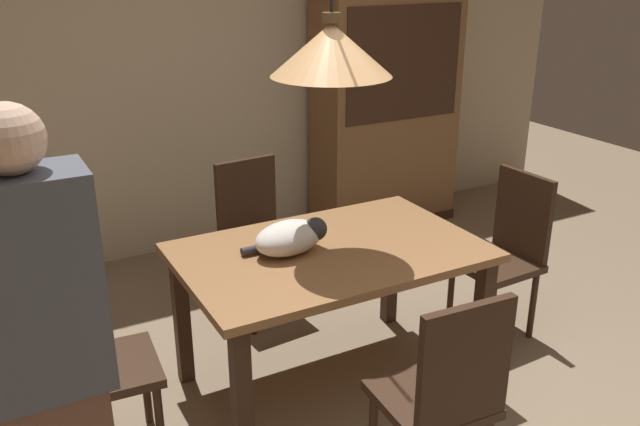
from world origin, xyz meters
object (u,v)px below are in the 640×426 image
person_standing (50,382)px  chair_near_front (444,393)px  dining_table (330,268)px  cat_sleeping (291,237)px  hutch_bookcase (385,114)px  chair_far_back (256,232)px  chair_left_side (86,356)px  chair_right_side (507,248)px  pendant_lamp (331,49)px

person_standing → chair_near_front: bearing=-10.3°
person_standing → dining_table: bearing=26.1°
cat_sleeping → hutch_bookcase: 2.35m
hutch_bookcase → dining_table: bearing=-130.1°
chair_far_back → person_standing: 2.03m
chair_far_back → chair_left_side: (-1.12, -0.87, 0.00)m
chair_right_side → cat_sleeping: bearing=178.0°
chair_far_back → chair_left_side: size_ratio=1.00×
dining_table → cat_sleeping: size_ratio=3.54×
chair_left_side → chair_right_side: same height
chair_left_side → chair_right_side: 2.26m
dining_table → chair_far_back: chair_far_back is taller
pendant_lamp → hutch_bookcase: bearing=49.9°
pendant_lamp → dining_table: bearing=-53.1°
pendant_lamp → person_standing: (-1.31, -0.64, -0.81)m
dining_table → chair_right_side: 1.14m
chair_far_back → chair_right_side: bearing=-37.6°
cat_sleeping → person_standing: (-1.13, -0.69, 0.03)m
chair_right_side → chair_near_front: bearing=-142.1°
chair_near_front → hutch_bookcase: size_ratio=0.50×
chair_far_back → person_standing: size_ratio=0.55×
pendant_lamp → person_standing: pendant_lamp is taller
dining_table → chair_left_side: size_ratio=1.51×
chair_left_side → chair_near_front: size_ratio=1.00×
dining_table → hutch_bookcase: size_ratio=0.76×
dining_table → chair_right_side: (1.13, 0.00, -0.14)m
dining_table → pendant_lamp: (-0.00, 0.00, 1.01)m
chair_right_side → person_standing: (-2.44, -0.65, 0.34)m
pendant_lamp → cat_sleeping: bearing=164.5°
chair_right_side → cat_sleeping: 1.34m
chair_left_side → pendant_lamp: 1.61m
chair_far_back → pendant_lamp: (0.01, -0.88, 1.15)m
chair_right_side → hutch_bookcase: (0.33, 1.73, 0.38)m
chair_near_front → cat_sleeping: (-0.17, 0.93, 0.32)m
dining_table → person_standing: bearing=-153.9°
pendant_lamp → chair_far_back: bearing=90.4°
chair_right_side → pendant_lamp: 1.61m
cat_sleeping → hutch_bookcase: bearing=45.7°
person_standing → hutch_bookcase: bearing=40.6°
pendant_lamp → chair_near_front: bearing=-90.3°
chair_left_side → chair_near_front: same height
hutch_bookcase → chair_right_side: bearing=-100.8°
cat_sleeping → chair_near_front: bearing=-79.4°
cat_sleeping → chair_right_side: bearing=-2.0°
chair_right_side → cat_sleeping: chair_right_side is taller
cat_sleeping → pendant_lamp: bearing=-15.5°
dining_table → pendant_lamp: size_ratio=1.08×
chair_right_side → chair_far_back: bearing=142.4°
cat_sleeping → chair_far_back: bearing=78.3°
dining_table → chair_right_side: chair_right_side is taller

